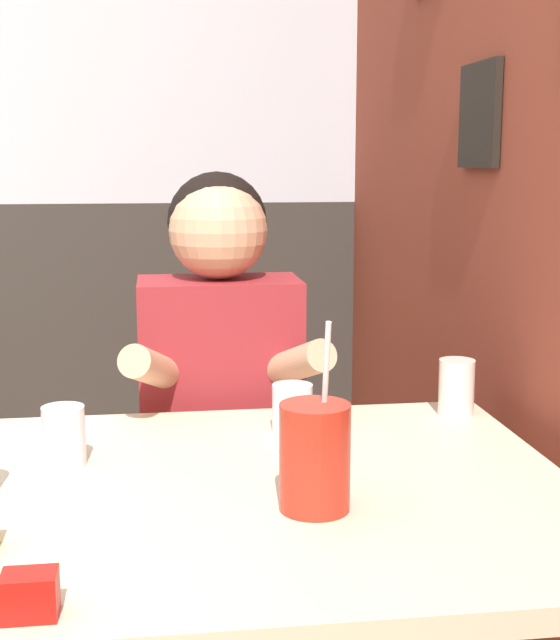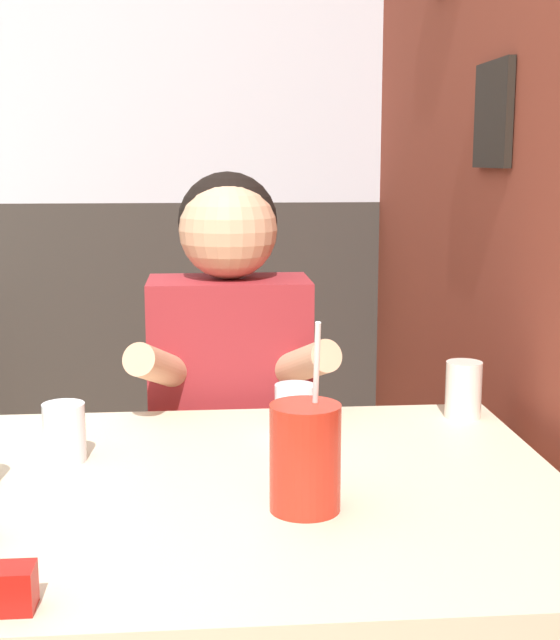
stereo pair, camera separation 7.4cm
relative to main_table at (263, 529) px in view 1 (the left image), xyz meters
The scene contains 8 objects.
brick_wall_right 1.13m from the main_table, 51.00° to the left, with size 0.08×4.23×2.70m.
main_table is the anchor object (origin of this frame).
person_seated 0.58m from the main_table, 92.30° to the left, with size 0.42×0.41×1.23m.
cocktail_pitcher 0.19m from the main_table, 58.80° to the right, with size 0.10×0.10×0.27m.
glass_near_pitcher 0.36m from the main_table, 155.98° to the left, with size 0.07×0.07×0.10m.
glass_far_side 0.54m from the main_table, 38.01° to the left, with size 0.07×0.07×0.11m.
glass_by_brick 0.29m from the main_table, 71.67° to the left, with size 0.07×0.07×0.09m.
condiment_ketchup 0.47m from the main_table, 129.61° to the right, with size 0.06×0.04×0.05m.
Camera 1 is at (0.66, -0.87, 1.25)m, focal length 50.00 mm.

